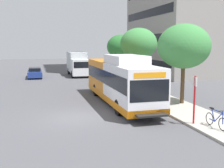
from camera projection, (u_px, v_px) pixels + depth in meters
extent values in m
plane|color=#4C4C51|center=(64.00, 95.00, 24.63)|extent=(120.00, 120.00, 0.00)
cube|color=#A8A399|center=(147.00, 94.00, 24.54)|extent=(3.00, 56.00, 0.14)
cube|color=white|center=(132.00, 86.00, 18.31)|extent=(2.54, 5.80, 2.73)
cube|color=orange|center=(110.00, 76.00, 23.84)|extent=(2.54, 5.80, 2.73)
cube|color=orange|center=(119.00, 96.00, 21.24)|extent=(2.57, 11.60, 0.44)
cube|color=black|center=(119.00, 76.00, 21.02)|extent=(2.58, 11.25, 0.96)
cube|color=black|center=(149.00, 91.00, 15.55)|extent=(2.34, 0.10, 1.24)
cube|color=orange|center=(150.00, 75.00, 15.42)|extent=(1.91, 0.08, 0.32)
cube|color=white|center=(126.00, 59.00, 19.45)|extent=(2.16, 4.06, 0.60)
cube|color=black|center=(152.00, 115.00, 15.37)|extent=(1.78, 0.60, 0.10)
cylinder|color=black|center=(119.00, 107.00, 17.52)|extent=(0.30, 1.00, 1.00)
cylinder|color=black|center=(152.00, 105.00, 18.11)|extent=(0.30, 1.00, 1.00)
cylinder|color=black|center=(96.00, 90.00, 23.99)|extent=(0.30, 1.00, 1.00)
cylinder|color=black|center=(121.00, 89.00, 24.58)|extent=(0.30, 1.00, 1.00)
cylinder|color=red|center=(194.00, 100.00, 15.08)|extent=(0.10, 0.10, 2.60)
cube|color=white|center=(195.00, 82.00, 14.93)|extent=(0.04, 0.36, 0.48)
torus|color=black|center=(223.00, 124.00, 13.94)|extent=(0.04, 0.66, 0.66)
torus|color=black|center=(209.00, 119.00, 14.99)|extent=(0.04, 0.66, 0.66)
cylinder|color=navy|center=(219.00, 117.00, 14.24)|extent=(0.05, 0.64, 0.64)
cylinder|color=navy|center=(213.00, 115.00, 14.66)|extent=(0.05, 0.34, 0.62)
cylinder|color=navy|center=(217.00, 111.00, 14.34)|extent=(0.05, 0.90, 0.05)
cylinder|color=navy|center=(212.00, 120.00, 14.78)|extent=(0.05, 0.45, 0.08)
cylinder|color=navy|center=(223.00, 118.00, 13.92)|extent=(0.05, 0.10, 0.67)
cylinder|color=black|center=(223.00, 111.00, 13.89)|extent=(0.52, 0.03, 0.03)
cube|color=black|center=(212.00, 108.00, 14.76)|extent=(0.12, 0.24, 0.06)
cylinder|color=#4C3823|center=(182.00, 85.00, 20.28)|extent=(0.28, 0.28, 2.72)
ellipsoid|color=#3D8442|center=(184.00, 46.00, 19.88)|extent=(3.74, 3.74, 3.18)
cylinder|color=#4C3823|center=(138.00, 72.00, 28.30)|extent=(0.28, 0.28, 2.93)
ellipsoid|color=#3D8442|center=(139.00, 44.00, 27.89)|extent=(3.65, 3.65, 3.11)
cylinder|color=#4C3823|center=(121.00, 68.00, 35.33)|extent=(0.28, 0.28, 2.63)
ellipsoid|color=#286B2D|center=(121.00, 47.00, 34.96)|extent=(3.48, 3.48, 2.96)
cube|color=navy|center=(35.00, 74.00, 36.73)|extent=(1.80, 4.50, 0.70)
cube|color=black|center=(35.00, 70.00, 36.76)|extent=(1.48, 2.34, 0.56)
cylinder|color=black|center=(28.00, 77.00, 35.27)|extent=(0.20, 0.64, 0.64)
cylinder|color=black|center=(41.00, 76.00, 35.69)|extent=(0.20, 0.64, 0.64)
cylinder|color=black|center=(29.00, 74.00, 37.85)|extent=(0.20, 0.64, 0.64)
cylinder|color=black|center=(41.00, 74.00, 38.26)|extent=(0.20, 0.64, 0.64)
cube|color=silver|center=(81.00, 67.00, 36.65)|extent=(2.30, 2.00, 2.10)
cube|color=#B2B7BC|center=(77.00, 62.00, 39.91)|extent=(2.30, 5.00, 2.70)
cube|color=black|center=(82.00, 65.00, 35.67)|extent=(2.07, 0.08, 0.80)
cylinder|color=black|center=(72.00, 74.00, 36.93)|extent=(0.26, 0.92, 0.92)
cylinder|color=black|center=(88.00, 74.00, 37.47)|extent=(0.26, 0.92, 0.92)
cylinder|color=black|center=(69.00, 71.00, 40.88)|extent=(0.26, 0.92, 0.92)
cylinder|color=black|center=(83.00, 71.00, 41.42)|extent=(0.26, 0.92, 0.92)
cube|color=black|center=(183.00, 62.00, 42.30)|extent=(12.25, 16.11, 1.10)
cube|color=black|center=(184.00, 39.00, 41.81)|extent=(12.25, 16.11, 1.10)
cube|color=black|center=(185.00, 15.00, 41.32)|extent=(12.25, 16.11, 1.10)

